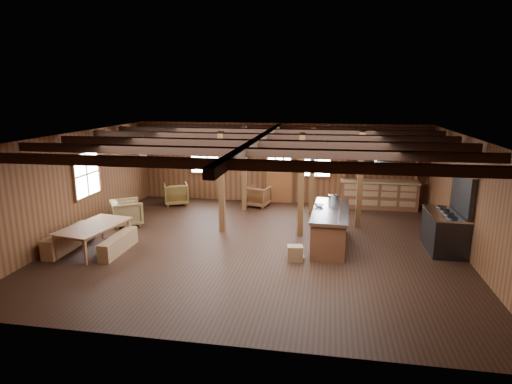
% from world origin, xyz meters
% --- Properties ---
extents(room, '(10.04, 9.04, 2.84)m').
position_xyz_m(room, '(0.00, 0.00, 1.40)').
color(room, black).
rests_on(room, ground).
extents(ceiling_joists, '(9.80, 8.82, 0.18)m').
position_xyz_m(ceiling_joists, '(0.00, 0.18, 2.68)').
color(ceiling_joists, black).
rests_on(ceiling_joists, ceiling).
extents(timber_posts, '(3.95, 2.35, 2.80)m').
position_xyz_m(timber_posts, '(0.52, 2.08, 1.40)').
color(timber_posts, '#4A3015').
rests_on(timber_posts, floor).
extents(back_door, '(1.02, 0.08, 2.15)m').
position_xyz_m(back_door, '(0.00, 4.45, 0.88)').
color(back_door, brown).
rests_on(back_door, floor).
extents(window_back_left, '(1.32, 0.06, 1.32)m').
position_xyz_m(window_back_left, '(-2.60, 4.46, 1.60)').
color(window_back_left, white).
rests_on(window_back_left, wall_back).
extents(window_back_right, '(1.02, 0.06, 1.32)m').
position_xyz_m(window_back_right, '(1.30, 4.46, 1.60)').
color(window_back_right, white).
rests_on(window_back_right, wall_back).
extents(window_left, '(0.14, 1.24, 1.32)m').
position_xyz_m(window_left, '(-4.96, 0.50, 1.60)').
color(window_left, white).
rests_on(window_left, wall_back).
extents(notice_boards, '(1.08, 0.03, 0.90)m').
position_xyz_m(notice_boards, '(-1.50, 4.46, 1.64)').
color(notice_boards, silver).
rests_on(notice_boards, wall_back).
extents(back_counter, '(2.55, 0.60, 2.45)m').
position_xyz_m(back_counter, '(3.40, 4.20, 0.60)').
color(back_counter, brown).
rests_on(back_counter, floor).
extents(pendant_lamps, '(1.86, 2.36, 0.66)m').
position_xyz_m(pendant_lamps, '(-2.25, 1.00, 2.25)').
color(pendant_lamps, '#2A2A2D').
rests_on(pendant_lamps, ceiling).
extents(pot_rack, '(0.43, 3.00, 0.42)m').
position_xyz_m(pot_rack, '(2.94, 0.26, 2.30)').
color(pot_rack, '#2A2A2D').
rests_on(pot_rack, ceiling).
extents(kitchen_island, '(0.99, 2.54, 1.20)m').
position_xyz_m(kitchen_island, '(1.80, 0.33, 0.48)').
color(kitchen_island, brown).
rests_on(kitchen_island, floor).
extents(step_stool, '(0.44, 0.35, 0.36)m').
position_xyz_m(step_stool, '(1.01, -0.87, 0.18)').
color(step_stool, '#9C6847').
rests_on(step_stool, floor).
extents(commercial_range, '(0.84, 1.63, 2.02)m').
position_xyz_m(commercial_range, '(4.65, 0.47, 0.65)').
color(commercial_range, '#2A2A2D').
rests_on(commercial_range, floor).
extents(dining_table, '(1.31, 1.99, 0.65)m').
position_xyz_m(dining_table, '(-3.90, -1.05, 0.32)').
color(dining_table, '#986545').
rests_on(dining_table, floor).
extents(bench_wall, '(0.33, 1.75, 0.48)m').
position_xyz_m(bench_wall, '(-4.65, -1.05, 0.24)').
color(bench_wall, '#9C6847').
rests_on(bench_wall, floor).
extents(bench_aisle, '(0.29, 1.54, 0.42)m').
position_xyz_m(bench_aisle, '(-3.31, -1.05, 0.21)').
color(bench_aisle, '#9C6847').
rests_on(bench_aisle, floor).
extents(armchair_a, '(1.07, 1.08, 0.75)m').
position_xyz_m(armchair_a, '(-3.50, 3.55, 0.37)').
color(armchair_a, brown).
rests_on(armchair_a, floor).
extents(armchair_b, '(0.91, 0.92, 0.70)m').
position_xyz_m(armchair_b, '(-0.65, 3.80, 0.35)').
color(armchair_b, brown).
rests_on(armchair_b, floor).
extents(armchair_c, '(1.16, 1.15, 0.77)m').
position_xyz_m(armchair_c, '(-4.08, 1.00, 0.38)').
color(armchair_c, olive).
rests_on(armchair_c, floor).
extents(counter_pot, '(0.30, 0.30, 0.18)m').
position_xyz_m(counter_pot, '(1.88, 1.20, 1.03)').
color(counter_pot, silver).
rests_on(counter_pot, kitchen_island).
extents(bowl, '(0.32, 0.32, 0.06)m').
position_xyz_m(bowl, '(1.49, 0.57, 0.97)').
color(bowl, silver).
rests_on(bowl, kitchen_island).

